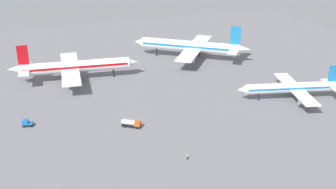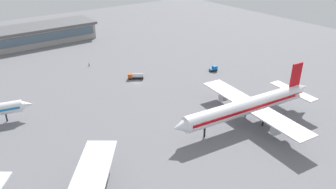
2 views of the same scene
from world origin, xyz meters
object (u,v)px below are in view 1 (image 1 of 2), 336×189
object	(u,v)px
airplane_at_gate	(191,46)
baggage_tug	(27,123)
airplane_distant	(292,88)
fuel_truck	(131,123)
airplane_taxiing	(74,67)
ground_crew_worker	(187,157)

from	to	relation	value
airplane_at_gate	baggage_tug	bearing A→B (deg)	68.03
airplane_distant	fuel_truck	bearing A→B (deg)	15.48
airplane_at_gate	baggage_tug	size ratio (longest dim) A/B	13.51
airplane_distant	baggage_tug	world-z (taller)	airplane_distant
airplane_taxiing	airplane_distant	xyz separation A→B (m)	(73.10, -48.40, -1.31)
airplane_taxiing	baggage_tug	world-z (taller)	airplane_taxiing
airplane_taxiing	baggage_tug	size ratio (longest dim) A/B	15.02
ground_crew_worker	airplane_distant	bearing A→B (deg)	-91.73
airplane_distant	ground_crew_worker	world-z (taller)	airplane_distant
airplane_taxiing	airplane_at_gate	bearing A→B (deg)	16.37
airplane_at_gate	ground_crew_worker	bearing A→B (deg)	103.18
airplane_distant	ground_crew_worker	xyz separation A→B (m)	(-53.41, -27.08, -3.75)
airplane_distant	fuel_truck	size ratio (longest dim) A/B	6.57
airplane_at_gate	ground_crew_worker	xyz separation A→B (m)	(-37.14, -85.35, -5.41)
airplane_distant	baggage_tug	distance (m)	95.43
baggage_tug	ground_crew_worker	world-z (taller)	baggage_tug
airplane_at_gate	fuel_truck	world-z (taller)	airplane_at_gate
airplane_taxiing	airplane_distant	distance (m)	87.68
baggage_tug	fuel_truck	xyz separation A→B (m)	(32.00, -12.37, 0.23)
airplane_at_gate	ground_crew_worker	distance (m)	93.23
airplane_distant	fuel_truck	xyz separation A→B (m)	(-62.78, -1.91, -3.21)
airplane_taxiing	ground_crew_worker	xyz separation A→B (m)	(19.69, -75.48, -5.06)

